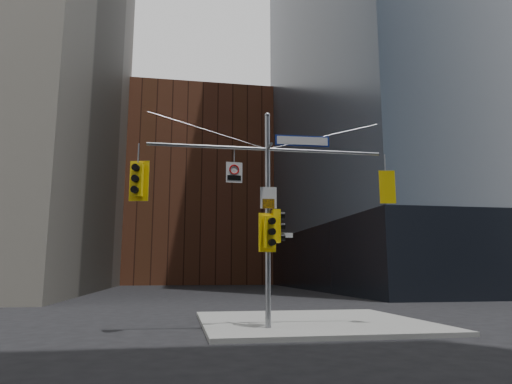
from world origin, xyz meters
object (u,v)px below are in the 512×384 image
object	(u,v)px
traffic_light_west_arm	(137,180)
traffic_light_east_arm	(386,188)
traffic_light_pole_side	(277,226)
street_sign_blade	(302,141)
regulatory_sign_arm	(234,172)
signal_assembly	(268,195)
traffic_light_pole_front	(269,232)

from	to	relation	value
traffic_light_west_arm	traffic_light_east_arm	world-z (taller)	traffic_light_west_arm
traffic_light_west_arm	traffic_light_pole_side	xyz separation A→B (m)	(4.56, -0.01, -1.41)
traffic_light_east_arm	traffic_light_pole_side	bearing A→B (deg)	10.35
street_sign_blade	traffic_light_pole_side	bearing A→B (deg)	-178.04
traffic_light_west_arm	regulatory_sign_arm	xyz separation A→B (m)	(3.11, -0.03, 0.37)
traffic_light_west_arm	regulatory_sign_arm	distance (m)	3.13
signal_assembly	street_sign_blade	xyz separation A→B (m)	(1.23, 0.00, 1.93)
traffic_light_pole_side	traffic_light_west_arm	bearing A→B (deg)	91.89
traffic_light_pole_front	street_sign_blade	world-z (taller)	street_sign_blade
signal_assembly	regulatory_sign_arm	xyz separation A→B (m)	(-1.13, -0.02, 0.75)
traffic_light_pole_front	street_sign_blade	size ratio (longest dim) A/B	0.67
signal_assembly	traffic_light_pole_side	world-z (taller)	signal_assembly
traffic_light_west_arm	traffic_light_pole_side	world-z (taller)	traffic_light_west_arm
signal_assembly	traffic_light_pole_front	xyz separation A→B (m)	(-0.00, -0.27, -1.25)
traffic_light_west_arm	street_sign_blade	bearing A→B (deg)	14.18
traffic_light_pole_side	regulatory_sign_arm	xyz separation A→B (m)	(-1.46, -0.03, 1.78)
signal_assembly	street_sign_blade	size ratio (longest dim) A/B	4.22
traffic_light_pole_front	signal_assembly	bearing A→B (deg)	76.25
signal_assembly	traffic_light_west_arm	world-z (taller)	signal_assembly
traffic_light_west_arm	traffic_light_east_arm	size ratio (longest dim) A/B	1.14
street_sign_blade	regulatory_sign_arm	bearing A→B (deg)	-177.33
traffic_light_pole_side	regulatory_sign_arm	bearing A→B (deg)	93.00
traffic_light_pole_side	street_sign_blade	world-z (taller)	street_sign_blade
traffic_light_west_arm	traffic_light_pole_front	size ratio (longest dim) A/B	1.04
traffic_light_west_arm	signal_assembly	bearing A→B (deg)	14.10
traffic_light_east_arm	regulatory_sign_arm	distance (m)	5.37
traffic_light_west_arm	traffic_light_pole_front	xyz separation A→B (m)	(4.24, -0.28, -1.63)
signal_assembly	traffic_light_west_arm	xyz separation A→B (m)	(-4.24, 0.01, 0.38)
regulatory_sign_arm	traffic_light_pole_front	bearing A→B (deg)	-18.11
signal_assembly	traffic_light_west_arm	bearing A→B (deg)	179.82
traffic_light_east_arm	traffic_light_west_arm	bearing A→B (deg)	10.33
traffic_light_pole_side	regulatory_sign_arm	size ratio (longest dim) A/B	1.59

